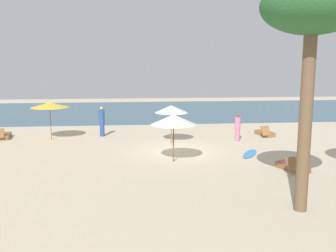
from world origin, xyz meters
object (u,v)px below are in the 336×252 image
at_px(umbrella_3, 171,109).
at_px(palm_2, 312,13).
at_px(lounger_2, 293,167).
at_px(person_1, 102,121).
at_px(umbrella_0, 50,105).
at_px(surfboard, 250,154).
at_px(lounger_0, 265,133).
at_px(umbrella_2, 173,120).
at_px(lounger_1, 4,136).
at_px(person_0, 238,127).

height_order(umbrella_3, palm_2, palm_2).
relative_size(lounger_2, person_1, 0.90).
relative_size(umbrella_0, surfboard, 1.11).
bearing_deg(surfboard, lounger_2, -72.50).
bearing_deg(lounger_2, lounger_0, 78.99).
xyz_separation_m(umbrella_2, lounger_2, (5.06, -2.00, -1.86)).
bearing_deg(surfboard, lounger_0, 62.34).
bearing_deg(lounger_0, umbrella_0, 179.61).
bearing_deg(lounger_0, lounger_1, 177.50).
bearing_deg(lounger_0, person_1, 175.28).
distance_m(umbrella_0, palm_2, 16.53).
distance_m(person_0, surfboard, 3.39).
height_order(lounger_1, lounger_2, lounger_2).
distance_m(umbrella_3, palm_2, 11.83).
bearing_deg(umbrella_0, lounger_0, -0.39).
bearing_deg(lounger_0, palm_2, -104.53).
bearing_deg(umbrella_0, person_1, 14.24).
distance_m(umbrella_3, lounger_1, 10.62).
bearing_deg(lounger_1, umbrella_3, -12.57).
bearing_deg(surfboard, person_1, 144.78).
relative_size(person_0, surfboard, 0.81).
xyz_separation_m(umbrella_2, lounger_0, (6.58, 5.81, -1.86)).
bearing_deg(lounger_0, umbrella_2, -138.53).
distance_m(umbrella_3, person_0, 4.17).
bearing_deg(person_1, palm_2, -60.88).
relative_size(umbrella_2, lounger_1, 1.31).
distance_m(umbrella_2, person_1, 7.78).
relative_size(umbrella_2, surfboard, 1.10).
bearing_deg(umbrella_2, umbrella_0, 139.40).
bearing_deg(palm_2, umbrella_0, 129.99).
relative_size(umbrella_2, lounger_0, 1.32).
bearing_deg(palm_2, lounger_1, 135.82).
height_order(lounger_1, person_0, person_0).
distance_m(umbrella_0, umbrella_2, 9.07).
distance_m(umbrella_2, lounger_1, 11.98).
height_order(umbrella_2, lounger_2, umbrella_2).
bearing_deg(person_0, lounger_0, 33.31).
distance_m(palm_2, surfboard, 9.67).
xyz_separation_m(lounger_1, person_1, (6.01, 0.14, 0.80)).
xyz_separation_m(umbrella_2, lounger_1, (-9.87, 6.53, -1.86)).
bearing_deg(umbrella_2, person_1, 120.03).
relative_size(umbrella_2, palm_2, 0.32).
distance_m(umbrella_3, lounger_0, 6.68).
bearing_deg(lounger_2, umbrella_2, 158.39).
bearing_deg(umbrella_2, surfboard, 14.60).
bearing_deg(lounger_2, umbrella_3, 127.00).
relative_size(lounger_1, lounger_2, 1.00).
bearing_deg(umbrella_0, surfboard, -23.79).
distance_m(person_0, palm_2, 12.01).
bearing_deg(lounger_2, surfboard, 107.50).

